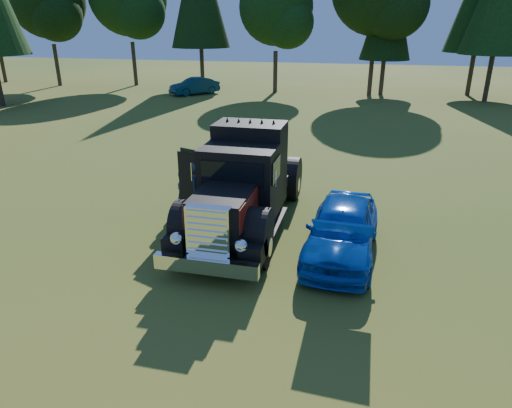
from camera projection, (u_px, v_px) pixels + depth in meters
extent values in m
plane|color=#2C4C16|center=(207.00, 251.00, 12.33)|extent=(120.00, 120.00, 0.00)
cylinder|color=#2D2116|center=(2.00, 60.00, 45.52)|extent=(0.36, 0.36, 4.32)
cylinder|color=#2D2116|center=(57.00, 65.00, 43.20)|extent=(0.36, 0.36, 3.78)
sphere|color=black|center=(47.00, 0.00, 41.09)|extent=(6.72, 6.72, 6.72)
sphere|color=black|center=(56.00, 15.00, 40.53)|extent=(4.62, 4.62, 4.62)
cylinder|color=#2D2116|center=(134.00, 64.00, 43.46)|extent=(0.36, 0.36, 3.96)
sphere|color=black|center=(138.00, 11.00, 40.66)|extent=(4.84, 4.84, 4.84)
cylinder|color=#2D2116|center=(202.00, 62.00, 41.36)|extent=(0.36, 0.36, 4.68)
cylinder|color=#2D2116|center=(275.00, 72.00, 39.18)|extent=(0.36, 0.36, 3.42)
sphere|color=black|center=(276.00, 7.00, 37.26)|extent=(6.08, 6.08, 6.08)
sphere|color=black|center=(288.00, 22.00, 36.76)|extent=(4.18, 4.18, 4.18)
cylinder|color=#2D2116|center=(371.00, 69.00, 37.76)|extent=(0.36, 0.36, 4.14)
sphere|color=black|center=(396.00, 5.00, 34.83)|extent=(5.06, 5.06, 5.06)
cylinder|color=#2D2116|center=(472.00, 67.00, 37.32)|extent=(0.36, 0.36, 4.50)
cylinder|color=#2D2116|center=(490.00, 71.00, 34.33)|extent=(0.36, 0.36, 4.55)
cylinder|color=#2D2116|center=(383.00, 72.00, 37.92)|extent=(0.36, 0.36, 3.70)
cone|color=black|center=(389.00, 9.00, 36.12)|extent=(4.11, 4.11, 7.70)
cylinder|color=black|center=(184.00, 238.00, 11.81)|extent=(0.32, 1.10, 1.10)
cylinder|color=black|center=(263.00, 246.00, 11.36)|extent=(0.32, 1.10, 1.10)
cylinder|color=black|center=(235.00, 180.00, 16.14)|extent=(0.32, 1.10, 1.10)
cylinder|color=black|center=(293.00, 184.00, 15.69)|extent=(0.32, 1.10, 1.10)
cylinder|color=black|center=(244.00, 180.00, 16.07)|extent=(0.32, 1.10, 1.10)
cylinder|color=black|center=(284.00, 183.00, 15.76)|extent=(0.32, 1.10, 1.10)
cube|color=black|center=(248.00, 203.00, 13.90)|extent=(1.60, 6.40, 0.28)
cube|color=white|center=(206.00, 266.00, 10.46)|extent=(2.50, 0.22, 0.36)
cube|color=white|center=(209.00, 233.00, 10.47)|extent=(1.05, 0.30, 1.30)
cube|color=black|center=(223.00, 213.00, 11.39)|extent=(1.35, 1.80, 1.10)
cube|color=maroon|center=(196.00, 204.00, 11.47)|extent=(0.02, 1.80, 0.60)
cube|color=maroon|center=(249.00, 208.00, 11.17)|extent=(0.02, 1.80, 0.60)
cylinder|color=black|center=(186.00, 224.00, 11.64)|extent=(0.55, 1.24, 1.24)
cylinder|color=black|center=(259.00, 232.00, 11.23)|extent=(0.55, 1.24, 1.24)
sphere|color=white|center=(177.00, 238.00, 10.65)|extent=(0.32, 0.32, 0.32)
sphere|color=white|center=(241.00, 246.00, 10.31)|extent=(0.32, 0.32, 0.32)
cube|color=black|center=(239.00, 184.00, 12.70)|extent=(2.05, 1.30, 2.10)
cube|color=black|center=(232.00, 174.00, 11.91)|extent=(1.70, 0.05, 0.65)
cube|color=black|center=(250.00, 164.00, 13.80)|extent=(2.05, 1.30, 2.50)
cube|color=black|center=(262.00, 173.00, 15.59)|extent=(2.00, 2.00, 0.35)
cube|color=black|center=(193.00, 178.00, 13.48)|extent=(1.05, 0.46, 1.50)
cube|color=maroon|center=(193.00, 182.00, 13.58)|extent=(0.80, 0.33, 0.75)
imported|color=#083BB5|center=(342.00, 230.00, 11.84)|extent=(1.95, 4.42, 1.48)
cube|color=#083BB5|center=(344.00, 228.00, 9.98)|extent=(1.34, 0.99, 0.67)
imported|color=#1C1E42|center=(199.00, 192.00, 13.68)|extent=(0.60, 0.80, 1.97)
imported|color=#1C2D42|center=(188.00, 184.00, 14.67)|extent=(1.08, 1.11, 1.80)
imported|color=#0A363D|center=(195.00, 86.00, 38.33)|extent=(3.81, 4.14, 1.38)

